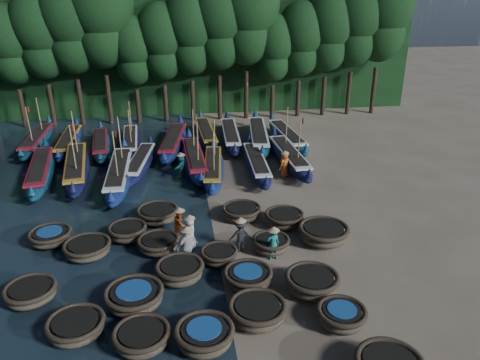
{
  "coord_description": "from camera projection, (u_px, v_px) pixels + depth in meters",
  "views": [
    {
      "loc": [
        -1.59,
        -19.25,
        11.36
      ],
      "look_at": [
        1.76,
        3.61,
        1.3
      ],
      "focal_mm": 35.0,
      "sensor_mm": 36.0,
      "label": 1
    }
  ],
  "objects": [
    {
      "name": "ground",
      "position": [
        214.0,
        237.0,
        22.21
      ],
      "size": [
        120.0,
        120.0,
        0.0
      ],
      "primitive_type": "plane",
      "color": "gray",
      "rests_on": "ground"
    },
    {
      "name": "foliage_wall",
      "position": [
        188.0,
        55.0,
        41.54
      ],
      "size": [
        40.0,
        3.0,
        10.0
      ],
      "primitive_type": "cube",
      "color": "black",
      "rests_on": "ground"
    },
    {
      "name": "coracle_5",
      "position": [
        76.0,
        326.0,
        16.0
      ],
      "size": [
        2.02,
        2.02,
        0.66
      ],
      "rotation": [
        0.0,
        0.0,
        -0.04
      ],
      "color": "brown",
      "rests_on": "ground"
    },
    {
      "name": "coracle_6",
      "position": [
        142.0,
        337.0,
        15.5
      ],
      "size": [
        2.4,
        2.4,
        0.69
      ],
      "rotation": [
        0.0,
        0.0,
        -0.44
      ],
      "color": "brown",
      "rests_on": "ground"
    },
    {
      "name": "coracle_7",
      "position": [
        204.0,
        335.0,
        15.5
      ],
      "size": [
        2.07,
        2.07,
        0.77
      ],
      "rotation": [
        0.0,
        0.0,
        0.11
      ],
      "color": "brown",
      "rests_on": "ground"
    },
    {
      "name": "coracle_8",
      "position": [
        257.0,
        311.0,
        16.61
      ],
      "size": [
        2.14,
        2.14,
        0.77
      ],
      "rotation": [
        0.0,
        0.0,
        0.1
      ],
      "color": "brown",
      "rests_on": "ground"
    },
    {
      "name": "coracle_9",
      "position": [
        341.0,
        316.0,
        16.44
      ],
      "size": [
        2.14,
        2.14,
        0.72
      ],
      "rotation": [
        0.0,
        0.0,
        0.38
      ],
      "color": "brown",
      "rests_on": "ground"
    },
    {
      "name": "coracle_10",
      "position": [
        31.0,
        293.0,
        17.69
      ],
      "size": [
        2.15,
        2.15,
        0.68
      ],
      "rotation": [
        0.0,
        0.0,
        0.19
      ],
      "color": "brown",
      "rests_on": "ground"
    },
    {
      "name": "coracle_11",
      "position": [
        134.0,
        297.0,
        17.4
      ],
      "size": [
        2.25,
        2.25,
        0.75
      ],
      "rotation": [
        0.0,
        0.0,
        0.0
      ],
      "color": "brown",
      "rests_on": "ground"
    },
    {
      "name": "coracle_12",
      "position": [
        180.0,
        271.0,
        18.89
      ],
      "size": [
        2.04,
        2.04,
        0.78
      ],
      "rotation": [
        0.0,
        0.0,
        -0.12
      ],
      "color": "brown",
      "rests_on": "ground"
    },
    {
      "name": "coracle_13",
      "position": [
        248.0,
        277.0,
        18.58
      ],
      "size": [
        2.4,
        2.4,
        0.7
      ],
      "rotation": [
        0.0,
        0.0,
        -0.39
      ],
      "color": "brown",
      "rests_on": "ground"
    },
    {
      "name": "coracle_14",
      "position": [
        312.0,
        282.0,
        18.17
      ],
      "size": [
        2.16,
        2.16,
        0.8
      ],
      "rotation": [
        0.0,
        0.0,
        -0.08
      ],
      "color": "brown",
      "rests_on": "ground"
    },
    {
      "name": "coracle_15",
      "position": [
        87.0,
        248.0,
        20.57
      ],
      "size": [
        2.21,
        2.21,
        0.68
      ],
      "rotation": [
        0.0,
        0.0,
        0.15
      ],
      "color": "brown",
      "rests_on": "ground"
    },
    {
      "name": "coracle_16",
      "position": [
        159.0,
        244.0,
        20.91
      ],
      "size": [
        2.1,
        2.1,
        0.69
      ],
      "rotation": [
        0.0,
        0.0,
        0.22
      ],
      "color": "brown",
      "rests_on": "ground"
    },
    {
      "name": "coracle_17",
      "position": [
        219.0,
        255.0,
        20.12
      ],
      "size": [
        1.93,
        1.93,
        0.64
      ],
      "rotation": [
        0.0,
        0.0,
        -0.35
      ],
      "color": "brown",
      "rests_on": "ground"
    },
    {
      "name": "coracle_18",
      "position": [
        271.0,
        244.0,
        20.92
      ],
      "size": [
        1.97,
        1.97,
        0.68
      ],
      "rotation": [
        0.0,
        0.0,
        0.3
      ],
      "color": "brown",
      "rests_on": "ground"
    },
    {
      "name": "coracle_19",
      "position": [
        324.0,
        233.0,
        21.65
      ],
      "size": [
        2.48,
        2.48,
        0.81
      ],
      "rotation": [
        0.0,
        0.0,
        0.13
      ],
      "color": "brown",
      "rests_on": "ground"
    },
    {
      "name": "coracle_20",
      "position": [
        50.0,
        236.0,
        21.54
      ],
      "size": [
        1.96,
        1.96,
        0.66
      ],
      "rotation": [
        0.0,
        0.0,
        -0.0
      ],
      "color": "brown",
      "rests_on": "ground"
    },
    {
      "name": "coracle_21",
      "position": [
        128.0,
        231.0,
        21.89
      ],
      "size": [
        1.88,
        1.88,
        0.72
      ],
      "rotation": [
        0.0,
        0.0,
        -0.14
      ],
      "color": "brown",
      "rests_on": "ground"
    },
    {
      "name": "coracle_22",
      "position": [
        158.0,
        214.0,
        23.46
      ],
      "size": [
        2.17,
        2.17,
        0.76
      ],
      "rotation": [
        0.0,
        0.0,
        0.12
      ],
      "color": "brown",
      "rests_on": "ground"
    },
    {
      "name": "coracle_23",
      "position": [
        242.0,
        212.0,
        23.77
      ],
      "size": [
        2.41,
        2.41,
        0.68
      ],
      "rotation": [
        0.0,
        0.0,
        -0.36
      ],
      "color": "brown",
      "rests_on": "ground"
    },
    {
      "name": "coracle_24",
      "position": [
        284.0,
        218.0,
        23.06
      ],
      "size": [
        2.38,
        2.38,
        0.74
      ],
      "rotation": [
        0.0,
        0.0,
        0.41
      ],
      "color": "brown",
      "rests_on": "ground"
    },
    {
      "name": "long_boat_1",
      "position": [
        40.0,
        171.0,
        28.23
      ],
      "size": [
        2.6,
        8.48,
        1.5
      ],
      "rotation": [
        0.0,
        0.0,
        0.13
      ],
      "color": "#0D384E",
      "rests_on": "ground"
    },
    {
      "name": "long_boat_2",
      "position": [
        76.0,
        168.0,
        28.71
      ],
      "size": [
        2.75,
        8.92,
        3.82
      ],
      "rotation": [
        0.0,
        0.0,
        0.14
      ],
      "color": "#10153D",
      "rests_on": "ground"
    },
    {
      "name": "long_boat_3",
      "position": [
        119.0,
        174.0,
        27.79
      ],
      "size": [
        1.55,
        8.87,
        3.77
      ],
      "rotation": [
        0.0,
        0.0,
        -0.0
      ],
      "color": "navy",
      "rests_on": "ground"
    },
    {
      "name": "long_boat_4",
      "position": [
        140.0,
        163.0,
        29.7
      ],
      "size": [
        2.39,
        7.35,
        1.31
      ],
      "rotation": [
        0.0,
        0.0,
        -0.15
      ],
      "color": "#10153D",
      "rests_on": "ground"
    },
    {
      "name": "long_boat_5",
      "position": [
        194.0,
        159.0,
        30.11
      ],
      "size": [
        1.79,
        8.39,
        3.57
      ],
      "rotation": [
        0.0,
        0.0,
        0.04
      ],
      "color": "navy",
      "rests_on": "ground"
    },
    {
      "name": "long_boat_6",
      "position": [
        213.0,
        168.0,
        28.83
      ],
      "size": [
        2.16,
        7.7,
        3.29
      ],
      "rotation": [
        0.0,
        0.0,
        -0.11
      ],
      "color": "navy",
      "rests_on": "ground"
    },
    {
      "name": "long_boat_7",
      "position": [
        257.0,
        164.0,
        29.48
      ],
      "size": [
        1.62,
        7.82,
        1.38
      ],
      "rotation": [
        0.0,
        0.0,
        -0.03
      ],
      "color": "#10153D",
      "rests_on": "ground"
    },
    {
      "name": "long_boat_8",
      "position": [
        289.0,
        157.0,
        30.5
      ],
      "size": [
        1.84,
        8.45,
        3.59
      ],
      "rotation": [
        0.0,
        0.0,
        0.04
      ],
      "color": "#10153D",
      "rests_on": "ground"
    },
    {
      "name": "long_boat_9",
      "position": [
        37.0,
        141.0,
        33.65
      ],
      "size": [
        1.51,
        8.0,
        3.4
      ],
      "rotation": [
        0.0,
        0.0,
        -0.01
      ],
      "color": "#0D384E",
      "rests_on": "ground"
    },
    {
      "name": "long_boat_10",
      "position": [
        69.0,
        142.0,
        33.38
      ],
      "size": [
        1.47,
        7.86,
        1.38
      ],
      "rotation": [
        0.0,
        0.0,
        0.01
      ],
      "color": "navy",
      "rests_on": "ground"
    },
    {
      "name": "long_boat_11",
      "position": [
        101.0,
        145.0,
        32.98
      ],
      "size": [
        2.1,
        7.32,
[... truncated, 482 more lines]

